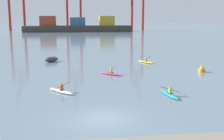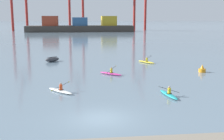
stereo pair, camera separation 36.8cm
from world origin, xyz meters
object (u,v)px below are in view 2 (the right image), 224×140
at_px(container_barge, 80,26).
at_px(kayak_magenta, 111,73).
at_px(kayak_teal, 169,94).
at_px(kayak_white, 60,91).
at_px(capsized_dinghy, 52,59).
at_px(kayak_yellow, 146,62).
at_px(channel_buoy, 202,69).

bearing_deg(container_barge, kayak_magenta, -88.08).
xyz_separation_m(container_barge, kayak_magenta, (3.39, -101.31, -2.30)).
distance_m(kayak_teal, kayak_white, 10.15).
relative_size(capsized_dinghy, kayak_white, 0.90).
height_order(kayak_teal, kayak_white, kayak_teal).
bearing_deg(kayak_teal, kayak_magenta, 112.15).
bearing_deg(kayak_yellow, kayak_white, -126.55).
relative_size(capsized_dinghy, kayak_magenta, 0.92).
bearing_deg(kayak_magenta, channel_buoy, 1.33).
xyz_separation_m(container_barge, capsized_dinghy, (-4.75, -89.90, -2.12)).
bearing_deg(kayak_teal, channel_buoy, 53.68).
xyz_separation_m(channel_buoy, kayak_magenta, (-11.93, -0.28, -0.19)).
xyz_separation_m(container_barge, kayak_yellow, (9.88, -92.75, -2.30)).
bearing_deg(container_barge, kayak_teal, -86.12).
bearing_deg(container_barge, kayak_white, -91.20).
distance_m(channel_buoy, kayak_white, 19.40).
distance_m(channel_buoy, kayak_magenta, 11.93).
xyz_separation_m(kayak_magenta, kayak_yellow, (6.49, 8.56, 0.00)).
distance_m(kayak_white, kayak_yellow, 20.43).
distance_m(kayak_magenta, kayak_yellow, 10.74).
height_order(channel_buoy, kayak_yellow, kayak_yellow).
relative_size(container_barge, kayak_yellow, 15.36).
distance_m(capsized_dinghy, kayak_magenta, 14.02).
xyz_separation_m(capsized_dinghy, kayak_yellow, (14.63, -2.85, -0.18)).
height_order(container_barge, kayak_magenta, container_barge).
xyz_separation_m(kayak_teal, kayak_magenta, (-4.18, 10.27, 0.00)).
relative_size(container_barge, kayak_magenta, 17.05).
bearing_deg(kayak_white, channel_buoy, 24.77).
bearing_deg(kayak_teal, kayak_yellow, 83.01).
bearing_deg(kayak_yellow, kayak_magenta, -127.15).
relative_size(container_barge, kayak_white, 16.75).
xyz_separation_m(container_barge, kayak_white, (-2.29, -109.16, -2.30)).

